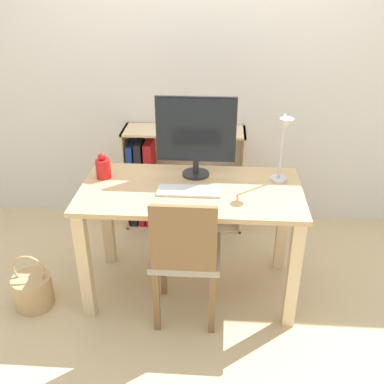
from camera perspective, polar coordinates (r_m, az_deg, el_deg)
name	(u,v)px	position (r m, az deg, el deg)	size (l,w,h in m)	color
ground_plane	(191,288)	(3.11, -0.13, -12.09)	(10.00, 10.00, 0.00)	#CCB284
wall_back	(200,61)	(3.46, 1.07, 16.24)	(8.00, 0.05, 2.60)	silver
desk	(191,210)	(2.76, -0.14, -2.26)	(1.33, 0.68, 0.76)	tan
monitor	(196,132)	(2.75, 0.50, 7.58)	(0.49, 0.17, 0.51)	#232326
keyboard	(189,191)	(2.64, -0.35, 0.13)	(0.37, 0.14, 0.02)	silver
vase	(103,167)	(2.85, -11.23, 3.10)	(0.09, 0.09, 0.17)	red
desk_lamp	(283,144)	(2.68, 11.51, 6.00)	(0.10, 0.19, 0.43)	#B7B7BC
chair	(185,254)	(2.59, -0.86, -7.88)	(0.40, 0.40, 0.87)	#9E937F
bookshelf	(163,180)	(3.62, -3.69, 1.52)	(0.94, 0.28, 0.82)	#D8BC8C
basket	(33,290)	(3.08, -19.54, -11.64)	(0.24, 0.24, 0.38)	tan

